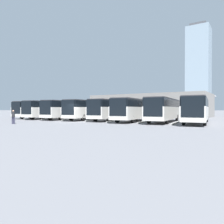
# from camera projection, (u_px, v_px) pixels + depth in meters

# --- Properties ---
(ground_plane) EXTENTS (600.00, 600.00, 0.00)m
(ground_plane) POSITION_uv_depth(u_px,v_px,m) (74.00, 122.00, 29.91)
(ground_plane) COLOR slate
(bus_0) EXTENTS (4.04, 12.74, 3.17)m
(bus_0) POSITION_uv_depth(u_px,v_px,m) (197.00, 109.00, 27.03)
(bus_0) COLOR silver
(bus_0) RESTS_ON ground_plane
(curb_divider_0) EXTENTS (0.99, 5.77, 0.15)m
(curb_divider_0) POSITION_uv_depth(u_px,v_px,m) (175.00, 123.00, 26.61)
(curb_divider_0) COLOR #9E9E99
(curb_divider_0) RESTS_ON ground_plane
(bus_1) EXTENTS (4.04, 12.74, 3.17)m
(bus_1) POSITION_uv_depth(u_px,v_px,m) (164.00, 109.00, 29.52)
(bus_1) COLOR silver
(bus_1) RESTS_ON ground_plane
(curb_divider_1) EXTENTS (0.99, 5.77, 0.15)m
(curb_divider_1) POSITION_uv_depth(u_px,v_px,m) (144.00, 122.00, 29.11)
(curb_divider_1) COLOR #9E9E99
(curb_divider_1) RESTS_ON ground_plane
(bus_2) EXTENTS (4.04, 12.74, 3.17)m
(bus_2) POSITION_uv_depth(u_px,v_px,m) (135.00, 109.00, 31.42)
(bus_2) COLOR silver
(bus_2) RESTS_ON ground_plane
(curb_divider_2) EXTENTS (0.99, 5.77, 0.15)m
(curb_divider_2) POSITION_uv_depth(u_px,v_px,m) (116.00, 121.00, 31.00)
(curb_divider_2) COLOR #9E9E99
(curb_divider_2) RESTS_ON ground_plane
(bus_3) EXTENTS (4.04, 12.74, 3.17)m
(bus_3) POSITION_uv_depth(u_px,v_px,m) (113.00, 109.00, 34.40)
(bus_3) COLOR silver
(bus_3) RESTS_ON ground_plane
(curb_divider_3) EXTENTS (0.99, 5.77, 0.15)m
(curb_divider_3) POSITION_uv_depth(u_px,v_px,m) (95.00, 120.00, 33.98)
(curb_divider_3) COLOR #9E9E99
(curb_divider_3) RESTS_ON ground_plane
(bus_4) EXTENTS (4.04, 12.74, 3.17)m
(bus_4) POSITION_uv_depth(u_px,v_px,m) (90.00, 109.00, 36.27)
(bus_4) COLOR silver
(bus_4) RESTS_ON ground_plane
(curb_divider_4) EXTENTS (0.99, 5.77, 0.15)m
(curb_divider_4) POSITION_uv_depth(u_px,v_px,m) (73.00, 119.00, 35.86)
(curb_divider_4) COLOR #9E9E99
(curb_divider_4) RESTS_ON ground_plane
(bus_5) EXTENTS (4.04, 12.74, 3.17)m
(bus_5) POSITION_uv_depth(u_px,v_px,m) (70.00, 109.00, 38.20)
(bus_5) COLOR silver
(bus_5) RESTS_ON ground_plane
(curb_divider_5) EXTENTS (0.99, 5.77, 0.15)m
(curb_divider_5) POSITION_uv_depth(u_px,v_px,m) (53.00, 119.00, 37.79)
(curb_divider_5) COLOR #9E9E99
(curb_divider_5) RESTS_ON ground_plane
(bus_6) EXTENTS (4.04, 12.74, 3.17)m
(bus_6) POSITION_uv_depth(u_px,v_px,m) (52.00, 109.00, 40.32)
(bus_6) COLOR silver
(bus_6) RESTS_ON ground_plane
(curb_divider_6) EXTENTS (0.99, 5.77, 0.15)m
(curb_divider_6) POSITION_uv_depth(u_px,v_px,m) (37.00, 118.00, 39.90)
(curb_divider_6) COLOR #9E9E99
(curb_divider_6) RESTS_ON ground_plane
(bus_7) EXTENTS (4.04, 12.74, 3.17)m
(bus_7) POSITION_uv_depth(u_px,v_px,m) (41.00, 109.00, 43.42)
(bus_7) COLOR silver
(bus_7) RESTS_ON ground_plane
(pedestrian) EXTENTS (0.49, 0.49, 1.66)m
(pedestrian) POSITION_uv_depth(u_px,v_px,m) (13.00, 116.00, 26.00)
(pedestrian) COLOR #38384C
(pedestrian) RESTS_ON ground_plane
(station_building) EXTENTS (26.70, 15.92, 5.15)m
(station_building) POSITION_uv_depth(u_px,v_px,m) (150.00, 106.00, 52.63)
(station_building) COLOR gray
(station_building) RESTS_ON ground_plane
(office_tower) EXTENTS (15.81, 15.81, 63.95)m
(office_tower) POSITION_uv_depth(u_px,v_px,m) (199.00, 69.00, 160.64)
(office_tower) COLOR #93A8B7
(office_tower) RESTS_ON ground_plane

